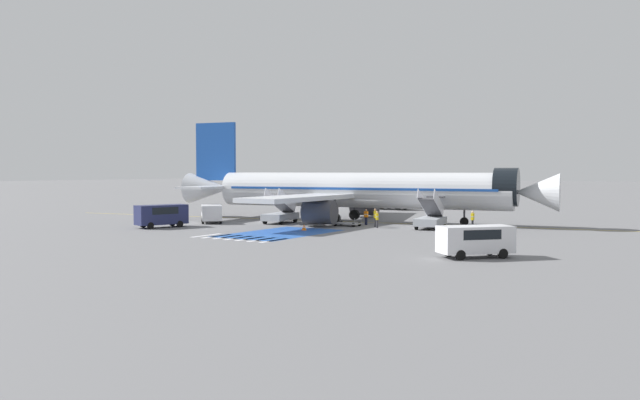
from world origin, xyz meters
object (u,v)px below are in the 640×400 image
object	(u,v)px
service_van_2	(211,212)
service_van_0	(475,239)
fuel_tanker	(380,197)
ground_crew_0	(377,218)
ground_crew_1	(473,218)
airliner	(353,190)
boarding_stairs_aft	(281,214)
baggage_cart	(347,223)
ground_crew_2	(375,216)
traffic_cone_0	(304,227)
service_van_1	(161,214)
boarding_stairs_forward	(431,218)
ground_crew_3	(366,216)

from	to	relation	value
service_van_2	service_van_0	bearing A→B (deg)	116.86
fuel_tanker	ground_crew_0	bearing A→B (deg)	-152.71
ground_crew_0	ground_crew_1	distance (m)	9.05
airliner	boarding_stairs_aft	bearing A→B (deg)	-55.74
airliner	fuel_tanker	world-z (taller)	airliner
fuel_tanker	baggage_cart	bearing A→B (deg)	-158.81
service_van_0	ground_crew_2	world-z (taller)	service_van_0
traffic_cone_0	service_van_1	bearing A→B (deg)	-159.17
boarding_stairs_forward	service_van_1	size ratio (longest dim) A/B	1.05
baggage_cart	traffic_cone_0	distance (m)	6.18
service_van_2	traffic_cone_0	size ratio (longest dim) A/B	8.15
airliner	baggage_cart	distance (m)	5.98
service_van_0	service_van_2	size ratio (longest dim) A/B	1.04
ground_crew_1	airliner	bearing A→B (deg)	-92.12
boarding_stairs_aft	service_van_1	size ratio (longest dim) A/B	1.05
boarding_stairs_aft	ground_crew_1	xyz separation A→B (m)	(19.14, 4.74, 0.02)
ground_crew_2	airliner	bearing A→B (deg)	-146.03
service_van_0	traffic_cone_0	distance (m)	21.43
service_van_0	ground_crew_2	xyz separation A→B (m)	(-15.50, 15.98, -0.18)
service_van_0	ground_crew_2	size ratio (longest dim) A/B	2.59
traffic_cone_0	ground_crew_2	bearing A→B (deg)	60.52
fuel_tanker	baggage_cart	size ratio (longest dim) A/B	3.88
airliner	ground_crew_1	distance (m)	13.72
service_van_0	ground_crew_3	world-z (taller)	service_van_0
ground_crew_1	boarding_stairs_aft	bearing A→B (deg)	-75.16
boarding_stairs_forward	traffic_cone_0	size ratio (longest dim) A/B	10.02
boarding_stairs_forward	ground_crew_3	world-z (taller)	boarding_stairs_forward
ground_crew_1	ground_crew_3	distance (m)	10.65
boarding_stairs_forward	service_van_1	world-z (taller)	boarding_stairs_forward
service_van_0	service_van_2	world-z (taller)	service_van_0
service_van_0	ground_crew_1	bearing A→B (deg)	-26.78
fuel_tanker	airliner	bearing A→B (deg)	-159.36
service_van_0	service_van_1	world-z (taller)	service_van_1
ground_crew_2	traffic_cone_0	xyz separation A→B (m)	(-3.84, -6.80, -0.76)
service_van_2	boarding_stairs_aft	bearing A→B (deg)	165.18
airliner	ground_crew_2	bearing A→B (deg)	40.53
baggage_cart	ground_crew_3	world-z (taller)	ground_crew_3
fuel_tanker	service_van_2	world-z (taller)	fuel_tanker
ground_crew_0	traffic_cone_0	size ratio (longest dim) A/B	2.94
ground_crew_3	boarding_stairs_aft	bearing A→B (deg)	-147.23
baggage_cart	ground_crew_2	xyz separation A→B (m)	(2.76, 0.72, 0.78)
service_van_1	ground_crew_3	xyz separation A→B (m)	(15.37, 13.26, -0.39)
boarding_stairs_forward	ground_crew_1	world-z (taller)	boarding_stairs_forward
service_van_0	traffic_cone_0	world-z (taller)	service_van_0
service_van_0	ground_crew_2	bearing A→B (deg)	-2.07
service_van_1	ground_crew_3	world-z (taller)	service_van_1
boarding_stairs_aft	airliner	bearing A→B (deg)	34.26
traffic_cone_0	boarding_stairs_aft	bearing A→B (deg)	141.12
boarding_stairs_forward	fuel_tanker	world-z (taller)	boarding_stairs_forward
boarding_stairs_aft	ground_crew_3	xyz separation A→B (m)	(8.65, 2.89, -0.04)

